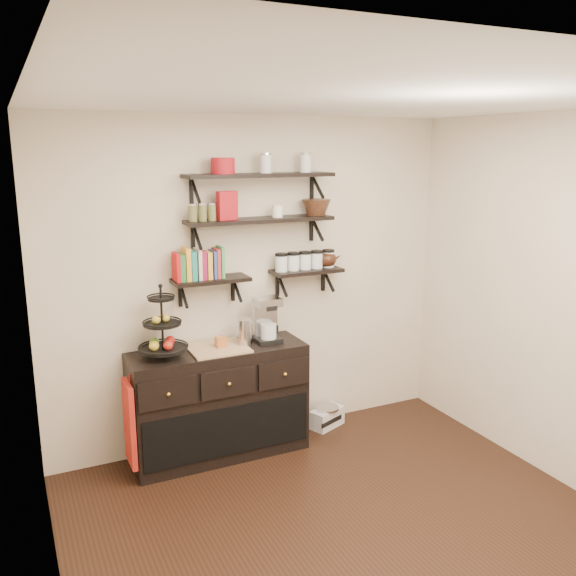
{
  "coord_description": "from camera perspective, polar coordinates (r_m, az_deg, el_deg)",
  "views": [
    {
      "loc": [
        -1.87,
        -2.84,
        2.44
      ],
      "look_at": [
        0.02,
        1.15,
        1.43
      ],
      "focal_mm": 38.0,
      "sensor_mm": 36.0,
      "label": 1
    }
  ],
  "objects": [
    {
      "name": "glass_canisters",
      "position": [
        5.1,
        1.62,
        2.49
      ],
      "size": [
        0.54,
        0.1,
        0.13
      ],
      "color": "silver",
      "rests_on": "shelf_low_right"
    },
    {
      "name": "floor",
      "position": [
        4.18,
        7.04,
        -22.85
      ],
      "size": [
        3.5,
        3.5,
        0.0
      ],
      "primitive_type": "plane",
      "color": "black",
      "rests_on": "ground"
    },
    {
      "name": "red_pot",
      "position": [
        4.72,
        -6.11,
        11.3
      ],
      "size": [
        0.18,
        0.18,
        0.12
      ],
      "primitive_type": "cylinder",
      "color": "#A6131B",
      "rests_on": "shelf_top"
    },
    {
      "name": "ceiling",
      "position": [
        3.41,
        8.35,
        17.18
      ],
      "size": [
        3.5,
        3.5,
        0.02
      ],
      "primitive_type": "cube",
      "color": "white",
      "rests_on": "back_wall"
    },
    {
      "name": "shelf_low_right",
      "position": [
        5.12,
        1.7,
        1.55
      ],
      "size": [
        0.6,
        0.25,
        0.23
      ],
      "color": "black",
      "rests_on": "back_wall"
    },
    {
      "name": "radio",
      "position": [
        5.59,
        3.69,
        -11.93
      ],
      "size": [
        0.35,
        0.28,
        0.19
      ],
      "rotation": [
        0.0,
        0.0,
        0.39
      ],
      "color": "silver",
      "rests_on": "floor"
    },
    {
      "name": "back_wall",
      "position": [
        5.07,
        -3.14,
        0.52
      ],
      "size": [
        3.5,
        0.02,
        2.7
      ],
      "primitive_type": "cube",
      "color": "beige",
      "rests_on": "ground"
    },
    {
      "name": "shelf_mid",
      "position": [
        4.86,
        -2.63,
        6.34
      ],
      "size": [
        1.2,
        0.27,
        0.23
      ],
      "color": "black",
      "rests_on": "back_wall"
    },
    {
      "name": "recipe_box",
      "position": [
        4.75,
        -5.72,
        7.69
      ],
      "size": [
        0.17,
        0.09,
        0.22
      ],
      "primitive_type": "cube",
      "rotation": [
        0.0,
        0.0,
        0.18
      ],
      "color": "#A6131B",
      "rests_on": "shelf_mid"
    },
    {
      "name": "ramekins",
      "position": [
        4.91,
        -1.01,
        7.2
      ],
      "size": [
        0.09,
        0.09,
        0.1
      ],
      "primitive_type": "cylinder",
      "color": "white",
      "rests_on": "shelf_mid"
    },
    {
      "name": "shelf_low_left",
      "position": [
        4.81,
        -7.25,
        0.68
      ],
      "size": [
        0.6,
        0.25,
        0.23
      ],
      "color": "black",
      "rests_on": "back_wall"
    },
    {
      "name": "fruit_stand",
      "position": [
        4.68,
        -11.63,
        -4.15
      ],
      "size": [
        0.37,
        0.37,
        0.54
      ],
      "rotation": [
        0.0,
        0.0,
        0.25
      ],
      "color": "black",
      "rests_on": "sideboard"
    },
    {
      "name": "thermal_carafe",
      "position": [
        4.86,
        -4.04,
        -4.19
      ],
      "size": [
        0.11,
        0.11,
        0.22
      ],
      "primitive_type": "cylinder",
      "color": "silver",
      "rests_on": "sideboard"
    },
    {
      "name": "apron",
      "position": [
        4.75,
        -14.61,
        -12.19
      ],
      "size": [
        0.04,
        0.27,
        0.64
      ],
      "primitive_type": "cube",
      "color": "#A01311",
      "rests_on": "sideboard"
    },
    {
      "name": "cookbooks",
      "position": [
        4.75,
        -8.3,
        2.19
      ],
      "size": [
        0.36,
        0.15,
        0.26
      ],
      "color": "red",
      "rests_on": "shelf_low_left"
    },
    {
      "name": "left_wall",
      "position": [
        3.04,
        -21.64,
        -9.03
      ],
      "size": [
        0.02,
        3.5,
        2.7
      ],
      "primitive_type": "cube",
      "color": "beige",
      "rests_on": "ground"
    },
    {
      "name": "shelf_top",
      "position": [
        4.84,
        -2.67,
        10.46
      ],
      "size": [
        1.2,
        0.27,
        0.23
      ],
      "color": "black",
      "rests_on": "back_wall"
    },
    {
      "name": "sideboard",
      "position": [
        5.0,
        -6.47,
        -10.56
      ],
      "size": [
        1.4,
        0.5,
        0.92
      ],
      "color": "black",
      "rests_on": "floor"
    },
    {
      "name": "teapot",
      "position": [
        5.19,
        3.69,
        2.82
      ],
      "size": [
        0.23,
        0.19,
        0.16
      ],
      "primitive_type": null,
      "rotation": [
        0.0,
        0.0,
        0.15
      ],
      "color": "black",
      "rests_on": "shelf_low_right"
    },
    {
      "name": "walnut_bowl",
      "position": [
        5.07,
        2.65,
        7.56
      ],
      "size": [
        0.24,
        0.24,
        0.13
      ],
      "primitive_type": null,
      "color": "black",
      "rests_on": "shelf_mid"
    },
    {
      "name": "coffee_maker",
      "position": [
        4.96,
        -2.05,
        -3.03
      ],
      "size": [
        0.2,
        0.19,
        0.37
      ],
      "rotation": [
        0.0,
        0.0,
        -0.0
      ],
      "color": "black",
      "rests_on": "sideboard"
    },
    {
      "name": "candle",
      "position": [
        4.83,
        -6.3,
        -5.02
      ],
      "size": [
        0.08,
        0.08,
        0.08
      ],
      "primitive_type": "cube",
      "color": "#AC5A27",
      "rests_on": "sideboard"
    }
  ]
}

